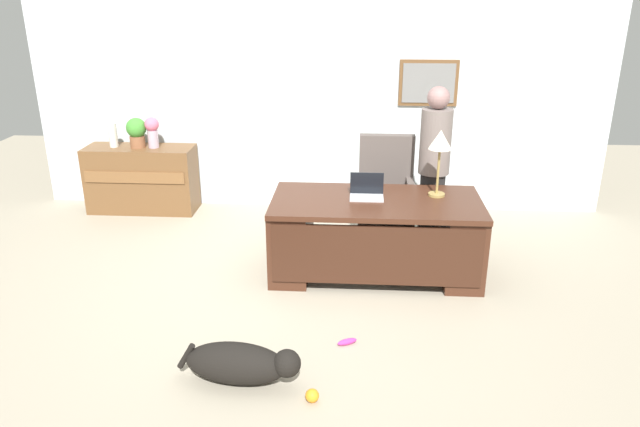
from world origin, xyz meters
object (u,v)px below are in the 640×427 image
Objects in this scene: desk at (375,234)px; dog_toy_ball at (312,396)px; vase_empty at (113,135)px; dog_lying at (241,363)px; person_standing at (434,167)px; vase_with_flowers at (152,130)px; desk_lamp at (440,144)px; credenza at (142,179)px; laptop at (367,191)px; armchair at (386,195)px; dog_toy_bone at (347,342)px; potted_plant at (137,131)px.

dog_toy_ball is (-0.46, -1.98, -0.37)m from desk.
desk is at bearing -26.88° from vase_empty.
person_standing is at bearing 57.83° from dog_lying.
vase_with_flowers is at bearing 121.63° from dog_toy_ball.
desk_lamp is at bearing -20.66° from vase_empty.
credenza is 4.13× the size of laptop.
vase_with_flowers reaches higher than laptop.
armchair is 6.85× the size of dog_toy_bone.
potted_plant is (-2.77, 1.49, 0.20)m from laptop.
desk_lamp is at bearing -92.54° from person_standing.
vase_empty reaches higher than dog_lying.
potted_plant is at bearing 151.69° from laptop.
armchair is (0.13, 0.92, 0.08)m from desk.
vase_empty is at bearing 166.79° from person_standing.
person_standing reaches higher than laptop.
potted_plant is at bearing 0.00° from vase_empty.
armchair is at bearing 121.59° from desk_lamp.
laptop is at bearing -25.93° from vase_empty.
credenza is 1.16× the size of armchair.
desk is at bearing -130.08° from person_standing.
dog_lying is (-1.11, -2.72, -0.35)m from armchair.
dog_toy_ball is (-0.59, -2.91, -0.45)m from armchair.
person_standing reaches higher than potted_plant.
vase_with_flowers is (-3.27, 0.88, 0.13)m from person_standing.
vase_with_flowers is (0.19, 0.00, 0.62)m from credenza.
desk is 3.58m from vase_empty.
desk is at bearing -98.01° from armchair.
credenza is at bearing -0.25° from vase_empty.
person_standing is at bearing 67.14° from dog_toy_bone.
credenza is at bearing 123.81° from dog_toy_ball.
potted_plant is at bearing 167.24° from armchair.
vase_empty is (-3.77, 0.88, 0.06)m from person_standing.
vase_empty is (-3.07, 1.49, 0.14)m from laptop.
vase_with_flowers is 1.03× the size of potted_plant.
armchair is 3.07× the size of vase_with_flowers.
dog_lying is at bearing -112.15° from armchair.
dog_lying is (1.88, -3.40, -0.25)m from credenza.
dog_toy_bone is (0.74, 0.52, -0.13)m from dog_lying.
vase_with_flowers is (-2.80, 0.68, 0.52)m from armchair.
laptop is 3.34× the size of dog_toy_ball.
desk reaches higher than dog_toy_bone.
person_standing is 3.03m from dog_toy_ball.
desk is 6.87× the size of vase_empty.
potted_plant is (-1.88, 3.40, 0.86)m from dog_lying.
vase_empty is at bearing 180.00° from vase_with_flowers.
desk is at bearing -29.24° from credenza.
dog_lying is 2.85× the size of laptop.
desk_lamp is 3.55m from vase_with_flowers.
dog_toy_bone is (-0.14, -1.39, -0.79)m from laptop.
desk_lamp reaches higher than laptop.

